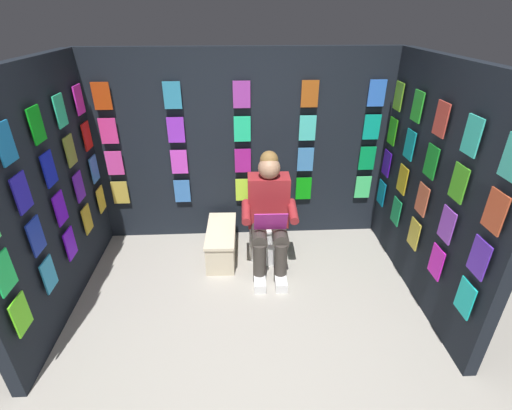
# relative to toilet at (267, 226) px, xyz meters

# --- Properties ---
(ground_plane) EXTENTS (30.00, 30.00, 0.00)m
(ground_plane) POSITION_rel_toilet_xyz_m (0.24, 1.62, -0.33)
(ground_plane) COLOR #9E998E
(display_wall_back) EXTENTS (3.17, 0.14, 2.04)m
(display_wall_back) POSITION_rel_toilet_xyz_m (0.24, -0.46, 0.69)
(display_wall_back) COLOR black
(display_wall_back) RESTS_ON ground
(display_wall_left) EXTENTS (0.14, 2.03, 2.04)m
(display_wall_left) POSITION_rel_toilet_xyz_m (-1.34, 0.61, 0.69)
(display_wall_left) COLOR black
(display_wall_left) RESTS_ON ground
(display_wall_right) EXTENTS (0.14, 2.03, 2.04)m
(display_wall_right) POSITION_rel_toilet_xyz_m (1.82, 0.61, 0.69)
(display_wall_right) COLOR black
(display_wall_right) RESTS_ON ground
(toilet) EXTENTS (0.41, 0.56, 0.77)m
(toilet) POSITION_rel_toilet_xyz_m (0.00, 0.00, 0.00)
(toilet) COLOR white
(toilet) RESTS_ON ground
(person_reading) EXTENTS (0.53, 0.69, 1.19)m
(person_reading) POSITION_rel_toilet_xyz_m (0.00, 0.23, 0.27)
(person_reading) COLOR maroon
(person_reading) RESTS_ON ground
(comic_longbox_near) EXTENTS (0.31, 0.71, 0.33)m
(comic_longbox_near) POSITION_rel_toilet_xyz_m (0.48, 0.05, -0.16)
(comic_longbox_near) COLOR beige
(comic_longbox_near) RESTS_ON ground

